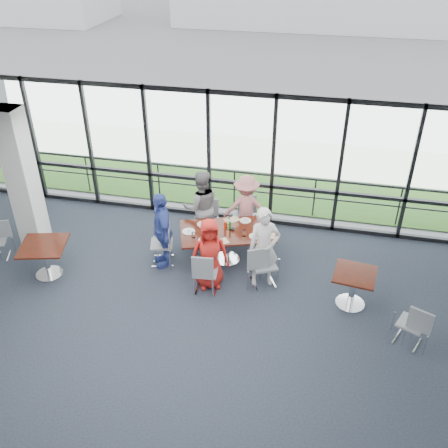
% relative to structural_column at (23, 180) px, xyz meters
% --- Properties ---
extents(floor, '(12.00, 10.00, 0.02)m').
position_rel_structural_column_xyz_m(floor, '(3.60, -3.00, -1.61)').
color(floor, '#1D232E').
rests_on(floor, ground).
extents(ceiling, '(12.00, 10.00, 0.04)m').
position_rel_structural_column_xyz_m(ceiling, '(3.60, -3.00, 1.60)').
color(ceiling, white).
rests_on(ceiling, ground).
extents(curtain_wall_back, '(12.00, 0.10, 3.20)m').
position_rel_structural_column_xyz_m(curtain_wall_back, '(3.60, 2.00, 0.00)').
color(curtain_wall_back, white).
rests_on(curtain_wall_back, ground).
extents(structural_column, '(0.50, 0.50, 3.20)m').
position_rel_structural_column_xyz_m(structural_column, '(0.00, 0.00, 0.00)').
color(structural_column, silver).
rests_on(structural_column, ground).
extents(apron, '(80.00, 70.00, 0.02)m').
position_rel_structural_column_xyz_m(apron, '(3.60, 7.00, -1.62)').
color(apron, gray).
rests_on(apron, ground).
extents(grass_strip, '(80.00, 5.00, 0.01)m').
position_rel_structural_column_xyz_m(grass_strip, '(3.60, 5.00, -1.59)').
color(grass_strip, '#2E5F1A').
rests_on(grass_strip, ground).
extents(guard_rail, '(12.00, 0.06, 0.06)m').
position_rel_structural_column_xyz_m(guard_rail, '(3.60, 2.60, -1.10)').
color(guard_rail, '#2D2D33').
rests_on(guard_rail, ground).
extents(main_table, '(2.20, 1.65, 0.75)m').
position_rel_structural_column_xyz_m(main_table, '(4.40, 0.29, -0.97)').
color(main_table, '#33150E').
rests_on(main_table, ground).
extents(side_table_left, '(1.09, 1.09, 0.75)m').
position_rel_structural_column_xyz_m(side_table_left, '(0.88, -1.04, -0.96)').
color(side_table_left, '#33150E').
rests_on(side_table_left, ground).
extents(side_table_right, '(0.85, 0.85, 0.75)m').
position_rel_structural_column_xyz_m(side_table_right, '(7.04, -0.63, -0.99)').
color(side_table_right, '#33150E').
rests_on(side_table_right, ground).
extents(diner_near_left, '(0.87, 0.73, 1.53)m').
position_rel_structural_column_xyz_m(diner_near_left, '(4.24, -0.63, -0.84)').
color(diner_near_left, red).
rests_on(diner_near_left, ground).
extents(diner_near_right, '(0.75, 0.65, 1.73)m').
position_rel_structural_column_xyz_m(diner_near_right, '(5.28, -0.33, -0.74)').
color(diner_near_right, silver).
rests_on(diner_near_right, ground).
extents(diner_far_left, '(0.98, 0.81, 1.73)m').
position_rel_structural_column_xyz_m(diner_far_left, '(3.67, 0.94, -0.73)').
color(diner_far_left, slate).
rests_on(diner_far_left, ground).
extents(diner_far_right, '(1.11, 0.74, 1.57)m').
position_rel_structural_column_xyz_m(diner_far_right, '(4.63, 1.26, -0.81)').
color(diner_far_right, '#D27B7B').
rests_on(diner_far_right, ground).
extents(diner_end, '(0.96, 1.14, 1.71)m').
position_rel_structural_column_xyz_m(diner_end, '(3.11, -0.13, -0.74)').
color(diner_end, '#364AA2').
rests_on(diner_end, ground).
extents(chair_main_nl, '(0.48, 0.48, 0.90)m').
position_rel_structural_column_xyz_m(chair_main_nl, '(4.22, -0.80, -1.15)').
color(chair_main_nl, gray).
rests_on(chair_main_nl, ground).
extents(chair_main_nr, '(0.62, 0.62, 0.94)m').
position_rel_structural_column_xyz_m(chair_main_nr, '(5.30, -0.36, -1.13)').
color(chair_main_nr, gray).
rests_on(chair_main_nr, ground).
extents(chair_main_fl, '(0.56, 0.56, 0.90)m').
position_rel_structural_column_xyz_m(chair_main_fl, '(3.73, 1.01, -1.15)').
color(chair_main_fl, gray).
rests_on(chair_main_fl, ground).
extents(chair_main_fr, '(0.56, 0.56, 0.92)m').
position_rel_structural_column_xyz_m(chair_main_fr, '(4.55, 1.33, -1.14)').
color(chair_main_fr, gray).
rests_on(chair_main_fr, ground).
extents(chair_main_end, '(0.56, 0.56, 0.93)m').
position_rel_structural_column_xyz_m(chair_main_end, '(3.06, -0.10, -1.13)').
color(chair_main_end, gray).
rests_on(chair_main_end, ground).
extents(chair_spare_r, '(0.56, 0.56, 0.87)m').
position_rel_structural_column_xyz_m(chair_spare_r, '(8.03, -1.43, -1.16)').
color(chair_spare_r, gray).
rests_on(chair_spare_r, ground).
extents(plate_nl, '(0.28, 0.28, 0.01)m').
position_rel_structural_column_xyz_m(plate_nl, '(4.04, -0.18, -0.84)').
color(plate_nl, white).
rests_on(plate_nl, main_table).
extents(plate_nr, '(0.23, 0.23, 0.01)m').
position_rel_structural_column_xyz_m(plate_nr, '(5.01, 0.19, -0.84)').
color(plate_nr, white).
rests_on(plate_nr, main_table).
extents(plate_fl, '(0.28, 0.28, 0.01)m').
position_rel_structural_column_xyz_m(plate_fl, '(3.86, 0.41, -0.84)').
color(plate_fl, white).
rests_on(plate_fl, main_table).
extents(plate_fr, '(0.25, 0.25, 0.01)m').
position_rel_structural_column_xyz_m(plate_fr, '(4.71, 0.75, -0.84)').
color(plate_fr, white).
rests_on(plate_fr, main_table).
extents(plate_end, '(0.27, 0.27, 0.01)m').
position_rel_structural_column_xyz_m(plate_end, '(3.62, 0.07, -0.84)').
color(plate_end, white).
rests_on(plate_end, main_table).
extents(tumbler_a, '(0.07, 0.07, 0.15)m').
position_rel_structural_column_xyz_m(tumbler_a, '(4.21, 0.01, -0.78)').
color(tumbler_a, white).
rests_on(tumbler_a, main_table).
extents(tumbler_b, '(0.07, 0.07, 0.14)m').
position_rel_structural_column_xyz_m(tumbler_b, '(4.79, 0.16, -0.78)').
color(tumbler_b, white).
rests_on(tumbler_b, main_table).
extents(tumbler_c, '(0.08, 0.08, 0.15)m').
position_rel_structural_column_xyz_m(tumbler_c, '(4.36, 0.58, -0.77)').
color(tumbler_c, white).
rests_on(tumbler_c, main_table).
extents(tumbler_d, '(0.06, 0.06, 0.13)m').
position_rel_structural_column_xyz_m(tumbler_d, '(3.78, -0.12, -0.79)').
color(tumbler_d, white).
rests_on(tumbler_d, main_table).
extents(menu_a, '(0.38, 0.36, 0.00)m').
position_rel_structural_column_xyz_m(menu_a, '(4.36, -0.16, -0.85)').
color(menu_a, white).
rests_on(menu_a, main_table).
extents(menu_b, '(0.32, 0.23, 0.00)m').
position_rel_structural_column_xyz_m(menu_b, '(5.26, 0.30, -0.85)').
color(menu_b, white).
rests_on(menu_b, main_table).
extents(menu_c, '(0.39, 0.38, 0.00)m').
position_rel_structural_column_xyz_m(menu_c, '(4.41, 0.73, -0.85)').
color(menu_c, white).
rests_on(menu_c, main_table).
extents(condiment_caddy, '(0.10, 0.07, 0.04)m').
position_rel_structural_column_xyz_m(condiment_caddy, '(4.50, 0.33, -0.83)').
color(condiment_caddy, black).
rests_on(condiment_caddy, main_table).
extents(ketchup_bottle, '(0.06, 0.06, 0.18)m').
position_rel_structural_column_xyz_m(ketchup_bottle, '(4.35, 0.34, -0.76)').
color(ketchup_bottle, '#B62808').
rests_on(ketchup_bottle, main_table).
extents(green_bottle, '(0.05, 0.05, 0.20)m').
position_rel_structural_column_xyz_m(green_bottle, '(4.46, 0.33, -0.75)').
color(green_bottle, '#19681B').
rests_on(green_bottle, main_table).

